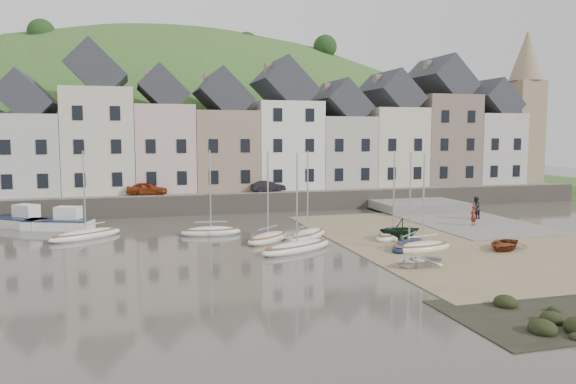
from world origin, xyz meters
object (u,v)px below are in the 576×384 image
object	(u,v)px
car_right	(268,186)
car_left	(147,189)
sailboat_0	(86,235)
rowboat_white	(417,261)
rowboat_red	(504,244)
rowboat_green	(399,229)
person_red	(473,215)
person_dark	(475,208)

from	to	relation	value
car_right	car_left	bearing A→B (deg)	86.17
sailboat_0	rowboat_white	distance (m)	22.75
sailboat_0	rowboat_red	xyz separation A→B (m)	(25.49, -11.35, 0.13)
rowboat_green	car_left	world-z (taller)	car_left
sailboat_0	rowboat_white	size ratio (longest dim) A/B	2.20
person_red	car_right	bearing A→B (deg)	-71.60
rowboat_green	car_right	size ratio (longest dim) A/B	0.86
rowboat_green	rowboat_red	world-z (taller)	rowboat_green
rowboat_green	car_left	size ratio (longest dim) A/B	0.78
car_left	car_right	bearing A→B (deg)	-74.03
car_left	car_right	distance (m)	11.49
rowboat_white	person_red	size ratio (longest dim) A/B	1.83
sailboat_0	person_red	world-z (taller)	sailboat_0
person_red	rowboat_white	bearing A→B (deg)	22.93
sailboat_0	rowboat_green	xyz separation A→B (m)	(20.66, -6.68, 0.55)
person_dark	person_red	bearing A→B (deg)	31.88
rowboat_green	sailboat_0	bearing A→B (deg)	-102.05
rowboat_red	person_red	world-z (taller)	person_red
rowboat_green	car_left	distance (m)	24.66
sailboat_0	car_right	xyz separation A→B (m)	(16.01, 11.92, 1.88)
rowboat_green	car_right	world-z (taller)	car_right
rowboat_white	car_left	distance (m)	29.16
rowboat_green	car_right	xyz separation A→B (m)	(-4.65, 18.60, 1.34)
rowboat_white	person_dark	size ratio (longest dim) A/B	1.52
rowboat_white	rowboat_green	world-z (taller)	rowboat_green
rowboat_white	rowboat_red	bearing A→B (deg)	96.59
rowboat_white	rowboat_green	xyz separation A→B (m)	(2.61, 7.16, 0.45)
sailboat_0	rowboat_green	distance (m)	21.72
person_red	car_left	xyz separation A→B (m)	(-24.27, 15.07, 1.31)
person_dark	sailboat_0	bearing A→B (deg)	-21.72
person_red	car_right	xyz separation A→B (m)	(-12.79, 15.07, 1.24)
person_red	car_right	world-z (taller)	car_right
rowboat_red	sailboat_0	bearing A→B (deg)	-151.99
person_dark	car_left	bearing A→B (deg)	-46.00
person_dark	car_left	distance (m)	29.13
rowboat_red	person_red	xyz separation A→B (m)	(3.32, 8.19, 0.52)
rowboat_green	rowboat_red	distance (m)	6.72
car_left	sailboat_0	bearing A→B (deg)	175.16
sailboat_0	person_dark	bearing A→B (deg)	-0.61
person_red	car_right	distance (m)	19.81
sailboat_0	rowboat_green	world-z (taller)	sailboat_0
rowboat_red	car_right	world-z (taller)	car_right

